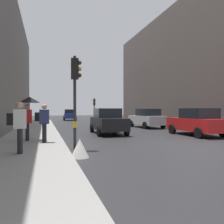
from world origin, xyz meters
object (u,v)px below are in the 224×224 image
object	(u,v)px
traffic_light_near_left	(75,85)
pedestrian_with_black_backpack	(19,124)
traffic_light_far_median	(94,106)
car_red_sedan	(197,122)
car_silver_hatchback	(147,118)
pedestrian_with_umbrella	(29,106)
car_blue_van	(70,115)
pedestrian_with_grey_backpack	(43,121)
warning_sign_triangle	(80,148)
car_white_compact	(105,115)
car_dark_suv	(108,121)

from	to	relation	value
traffic_light_near_left	pedestrian_with_black_backpack	xyz separation A→B (m)	(-2.05, -0.89, -1.49)
traffic_light_far_median	car_red_sedan	size ratio (longest dim) A/B	0.76
traffic_light_near_left	car_silver_hatchback	size ratio (longest dim) A/B	0.90
traffic_light_far_median	pedestrian_with_umbrella	bearing A→B (deg)	-112.74
pedestrian_with_umbrella	car_blue_van	bearing A→B (deg)	79.34
pedestrian_with_umbrella	traffic_light_near_left	bearing A→B (deg)	-51.66
pedestrian_with_grey_backpack	pedestrian_with_black_backpack	bearing A→B (deg)	-108.18
pedestrian_with_grey_backpack	warning_sign_triangle	xyz separation A→B (m)	(1.22, -2.93, -0.84)
car_white_compact	pedestrian_with_grey_backpack	xyz separation A→B (m)	(-8.91, -22.01, 0.29)
traffic_light_near_left	warning_sign_triangle	xyz separation A→B (m)	(-0.04, -1.40, -2.33)
traffic_light_far_median	car_silver_hatchback	xyz separation A→B (m)	(2.88, -9.60, -1.34)
traffic_light_near_left	pedestrian_with_umbrella	world-z (taller)	traffic_light_near_left
pedestrian_with_black_backpack	warning_sign_triangle	bearing A→B (deg)	-14.29
car_dark_suv	pedestrian_with_grey_backpack	bearing A→B (deg)	-136.25
pedestrian_with_black_backpack	pedestrian_with_umbrella	bearing A→B (deg)	88.08
pedestrian_with_black_backpack	car_silver_hatchback	bearing A→B (deg)	46.24
car_silver_hatchback	car_blue_van	bearing A→B (deg)	106.43
car_red_sedan	car_white_compact	bearing A→B (deg)	91.56
traffic_light_far_median	pedestrian_with_grey_backpack	distance (m)	18.73
traffic_light_near_left	traffic_light_far_median	distance (m)	19.80
pedestrian_with_black_backpack	warning_sign_triangle	distance (m)	2.24
car_silver_hatchback	car_white_compact	bearing A→B (deg)	91.12
car_silver_hatchback	pedestrian_with_black_backpack	distance (m)	14.43
car_silver_hatchback	warning_sign_triangle	world-z (taller)	car_silver_hatchback
car_red_sedan	pedestrian_with_black_backpack	distance (m)	10.96
traffic_light_far_median	pedestrian_with_umbrella	distance (m)	18.09
car_silver_hatchback	car_dark_suv	xyz separation A→B (m)	(-4.94, -3.93, 0.00)
car_blue_van	traffic_light_far_median	bearing A→B (deg)	-73.87
car_white_compact	traffic_light_far_median	bearing A→B (deg)	-120.61
car_dark_suv	pedestrian_with_black_backpack	size ratio (longest dim) A/B	2.41
traffic_light_near_left	warning_sign_triangle	size ratio (longest dim) A/B	5.92
traffic_light_near_left	car_silver_hatchback	xyz separation A→B (m)	(7.93, 9.53, -1.77)
car_blue_van	car_white_compact	bearing A→B (deg)	-36.62
car_dark_suv	pedestrian_with_umbrella	world-z (taller)	pedestrian_with_umbrella
car_white_compact	pedestrian_with_grey_backpack	size ratio (longest dim) A/B	2.38
warning_sign_triangle	car_white_compact	bearing A→B (deg)	72.86
pedestrian_with_grey_backpack	car_silver_hatchback	bearing A→B (deg)	41.07
warning_sign_triangle	pedestrian_with_umbrella	bearing A→B (deg)	116.27
pedestrian_with_umbrella	pedestrian_with_grey_backpack	bearing A→B (deg)	-53.63
car_white_compact	pedestrian_with_black_backpack	xyz separation A→B (m)	(-9.71, -24.43, 0.29)
car_dark_suv	car_white_compact	world-z (taller)	same
car_red_sedan	warning_sign_triangle	bearing A→B (deg)	-152.38
car_blue_van	warning_sign_triangle	xyz separation A→B (m)	(-2.75, -28.61, -0.55)
car_blue_van	pedestrian_with_umbrella	xyz separation A→B (m)	(-4.66, -24.75, 0.96)
traffic_light_near_left	car_red_sedan	distance (m)	8.90
car_red_sedan	pedestrian_with_grey_backpack	world-z (taller)	pedestrian_with_grey_backpack
car_blue_van	warning_sign_triangle	size ratio (longest dim) A/B	6.61
warning_sign_triangle	car_blue_van	bearing A→B (deg)	84.50
traffic_light_far_median	car_dark_suv	world-z (taller)	traffic_light_far_median
traffic_light_near_left	car_white_compact	bearing A→B (deg)	71.99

